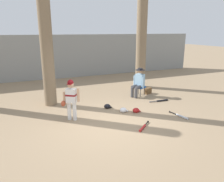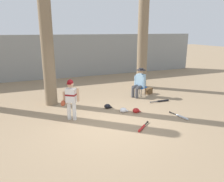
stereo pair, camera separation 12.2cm
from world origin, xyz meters
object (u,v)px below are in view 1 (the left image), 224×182
batting_helmet_black (107,106)px  young_ballplayer (71,97)px  folding_stool (140,87)px  batting_helmet_red (136,110)px  batting_helmet_white (123,110)px  handbag_beside_stool (148,91)px  bat_black_composite (161,101)px  tree_behind_spectator (141,45)px  bat_red_barrel (143,127)px  tree_near_player (47,47)px  seated_spectator (139,82)px  bat_aluminum_silver (181,116)px

batting_helmet_black → young_ballplayer: bearing=-159.4°
folding_stool → batting_helmet_red: size_ratio=1.88×
young_ballplayer → batting_helmet_white: (1.80, -0.04, -0.67)m
folding_stool → batting_helmet_black: bearing=-153.4°
young_ballplayer → folding_stool: 3.67m
handbag_beside_stool → bat_black_composite: size_ratio=0.41×
folding_stool → batting_helmet_white: folding_stool is taller
young_ballplayer → batting_helmet_black: size_ratio=4.53×
tree_behind_spectator → bat_red_barrel: bearing=-119.0°
folding_stool → bat_red_barrel: bearing=-118.2°
tree_near_player → folding_stool: bearing=-4.6°
folding_stool → bat_black_composite: (0.37, -1.06, -0.33)m
bat_black_composite → batting_helmet_black: batting_helmet_black is taller
batting_helmet_white → batting_helmet_red: size_ratio=1.04×
folding_stool → handbag_beside_stool: bearing=12.5°
batting_helmet_white → bat_black_composite: bearing=14.0°
young_ballplayer → bat_black_composite: young_ballplayer is taller
seated_spectator → bat_red_barrel: (-1.48, -2.89, -0.61)m
tree_behind_spectator → folding_stool: 2.30m
tree_behind_spectator → bat_aluminum_silver: size_ratio=6.32×
bat_red_barrel → tree_behind_spectator: bearing=61.0°
bat_red_barrel → batting_helmet_white: batting_helmet_white is taller
young_ballplayer → handbag_beside_stool: size_ratio=3.84×
tree_behind_spectator → seated_spectator: 2.16m
tree_behind_spectator → bat_red_barrel: tree_behind_spectator is taller
seated_spectator → handbag_beside_stool: size_ratio=3.53×
bat_red_barrel → tree_near_player: bearing=123.5°
bat_black_composite → batting_helmet_black: 2.27m
tree_behind_spectator → batting_helmet_red: bearing=-122.3°
batting_helmet_black → tree_near_player: bearing=145.6°
bat_aluminum_silver → batting_helmet_red: batting_helmet_red is taller
young_ballplayer → bat_red_barrel: 2.38m
tree_behind_spectator → batting_helmet_black: 4.04m
batting_helmet_black → batting_helmet_red: 1.08m
batting_helmet_red → batting_helmet_white: bearing=154.4°
bat_black_composite → batting_helmet_red: size_ratio=2.89×
tree_behind_spectator → batting_helmet_white: size_ratio=16.64×
bat_red_barrel → batting_helmet_black: 2.01m
seated_spectator → batting_helmet_red: 2.05m
folding_stool → handbag_beside_stool: (0.49, 0.11, -0.23)m
handbag_beside_stool → bat_red_barrel: bearing=-124.2°
tree_near_player → bat_black_composite: (4.09, -1.36, -2.14)m
batting_helmet_white → batting_helmet_black: 0.69m
tree_near_player → batting_helmet_white: size_ratio=17.24×
tree_near_player → seated_spectator: 3.95m
bat_aluminum_silver → batting_helmet_red: 1.49m
batting_helmet_black → bat_red_barrel: bearing=-80.9°
young_ballplayer → seated_spectator: (3.24, 1.45, -0.10)m
tree_behind_spectator → batting_helmet_red: (-1.92, -3.04, -2.00)m
folding_stool → batting_helmet_red: (-1.13, -1.72, -0.29)m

